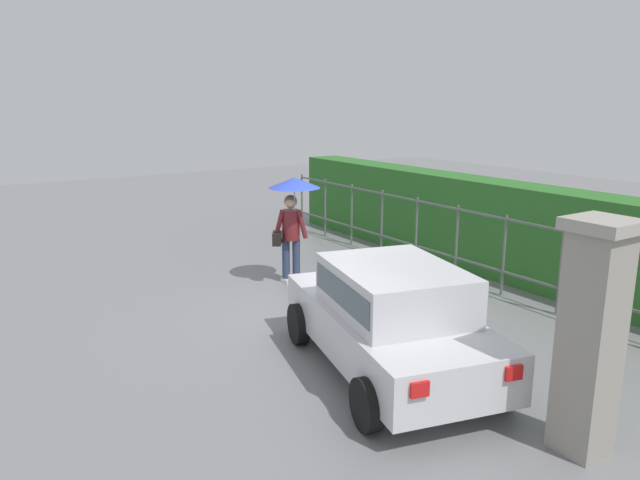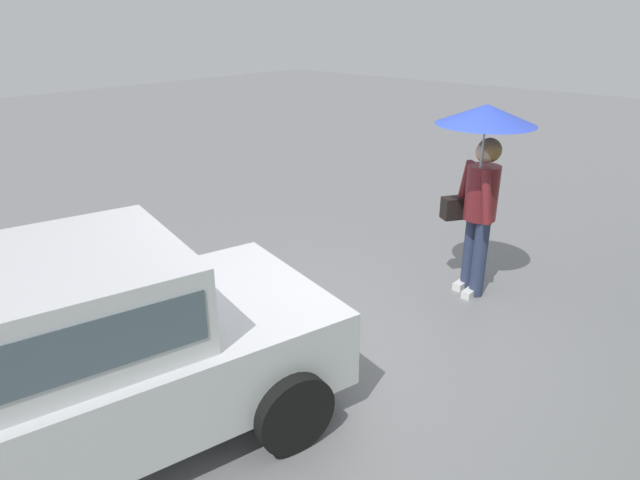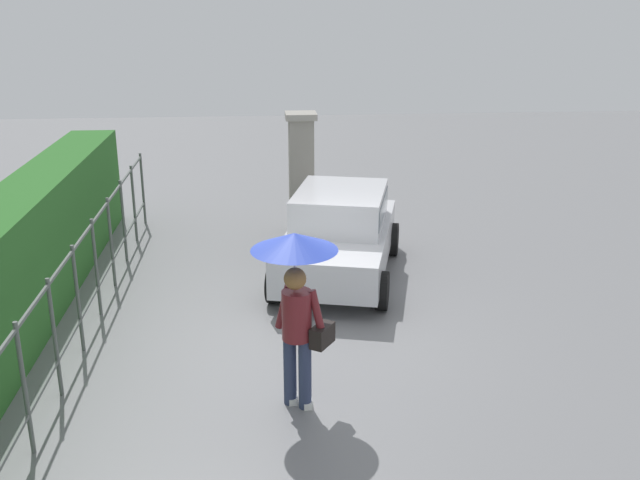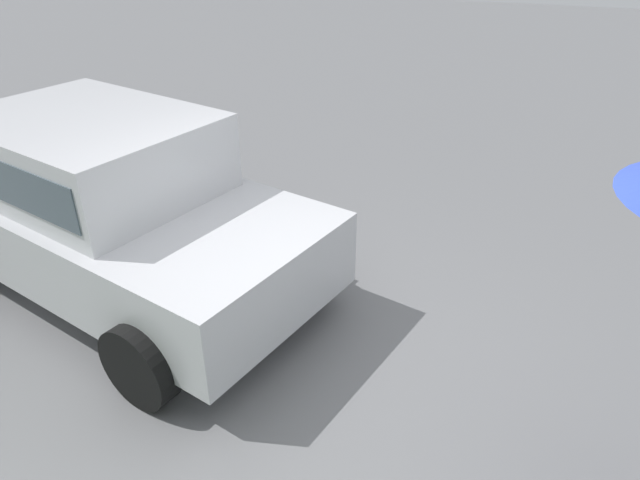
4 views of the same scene
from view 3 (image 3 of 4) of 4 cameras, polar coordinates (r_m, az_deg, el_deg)
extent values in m
plane|color=slate|center=(10.34, -0.47, -7.37)|extent=(40.00, 40.00, 0.00)
cube|color=silver|center=(12.18, 1.50, -0.32)|extent=(3.99, 2.49, 0.60)
cube|color=silver|center=(12.14, 1.62, 2.58)|extent=(2.19, 1.86, 0.60)
cube|color=#4C5B66|center=(12.14, 1.62, 2.67)|extent=(2.05, 1.84, 0.33)
cylinder|color=black|center=(11.04, 4.93, -4.00)|extent=(0.63, 0.32, 0.60)
cylinder|color=black|center=(11.27, -3.63, -3.48)|extent=(0.63, 0.32, 0.60)
cylinder|color=black|center=(13.38, 5.79, 0.07)|extent=(0.63, 0.32, 0.60)
cylinder|color=black|center=(13.57, -1.31, 0.43)|extent=(0.63, 0.32, 0.60)
cube|color=red|center=(13.85, 4.81, 2.61)|extent=(0.11, 0.21, 0.16)
cube|color=red|center=(13.97, 0.31, 2.82)|extent=(0.11, 0.21, 0.16)
cylinder|color=#2D3856|center=(8.50, -2.38, -10.23)|extent=(0.15, 0.15, 0.86)
cylinder|color=#2D3856|center=(8.42, -1.19, -10.55)|extent=(0.15, 0.15, 0.86)
cube|color=white|center=(8.74, -2.14, -12.30)|extent=(0.26, 0.10, 0.08)
cube|color=white|center=(8.66, -0.97, -12.63)|extent=(0.26, 0.10, 0.08)
cylinder|color=maroon|center=(8.13, -1.84, -5.95)|extent=(0.34, 0.34, 0.58)
sphere|color=#DBAD89|center=(7.97, -1.87, -3.13)|extent=(0.22, 0.22, 0.22)
sphere|color=olive|center=(7.93, -1.98, -3.07)|extent=(0.25, 0.25, 0.25)
cylinder|color=maroon|center=(8.29, -2.89, -5.26)|extent=(0.20, 0.24, 0.56)
cylinder|color=maroon|center=(8.09, -0.20, -5.86)|extent=(0.20, 0.24, 0.56)
cylinder|color=#B2B2B7|center=(8.12, -2.00, -3.36)|extent=(0.02, 0.02, 0.77)
cone|color=blue|center=(7.95, -2.04, -0.12)|extent=(0.98, 0.98, 0.20)
cube|color=black|center=(8.22, 0.18, -7.52)|extent=(0.37, 0.32, 0.24)
cube|color=gray|center=(14.38, -1.48, 5.00)|extent=(0.48, 0.48, 2.30)
cube|color=#9E998E|center=(14.15, -1.52, 9.77)|extent=(0.60, 0.60, 0.12)
cylinder|color=#59605B|center=(8.07, -22.27, -10.83)|extent=(0.05, 0.05, 1.50)
cylinder|color=#59605B|center=(9.06, -20.19, -7.27)|extent=(0.05, 0.05, 1.50)
cylinder|color=#59605B|center=(10.09, -18.56, -4.42)|extent=(0.05, 0.05, 1.50)
cylinder|color=#59605B|center=(11.14, -17.24, -2.10)|extent=(0.05, 0.05, 1.50)
cylinder|color=#59605B|center=(12.22, -16.15, -0.18)|extent=(0.05, 0.05, 1.50)
cylinder|color=#59605B|center=(13.30, -15.24, 1.43)|extent=(0.05, 0.05, 1.50)
cylinder|color=#59605B|center=(14.40, -14.47, 2.79)|extent=(0.05, 0.05, 1.50)
cylinder|color=#59605B|center=(15.51, -13.80, 3.96)|extent=(0.05, 0.05, 1.50)
cube|color=#59605B|center=(9.86, -18.95, -0.83)|extent=(11.64, 0.03, 0.04)
cube|color=#59605B|center=(10.20, -18.38, -5.97)|extent=(11.64, 0.03, 0.04)
camera|label=1|loc=(18.12, 15.09, 14.76)|focal=33.42mm
camera|label=2|loc=(12.91, -14.18, 10.71)|focal=30.96mm
camera|label=4|loc=(8.77, -18.37, 6.61)|focal=32.33mm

